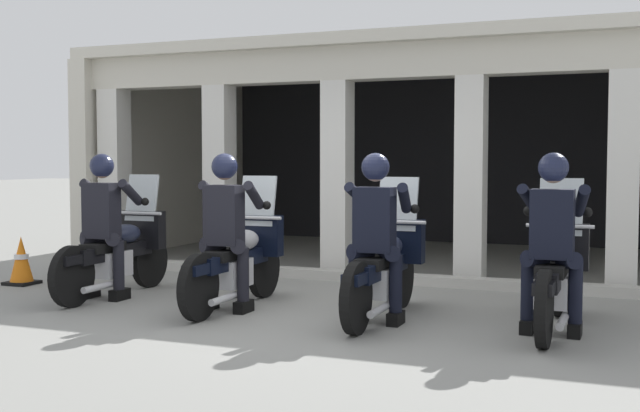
# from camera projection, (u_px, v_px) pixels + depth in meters

# --- Properties ---
(ground_plane) EXTENTS (80.00, 80.00, 0.00)m
(ground_plane) POSITION_uv_depth(u_px,v_px,m) (393.00, 273.00, 10.73)
(ground_plane) COLOR gray
(station_building) EXTENTS (9.96, 5.25, 3.15)m
(station_building) POSITION_uv_depth(u_px,v_px,m) (448.00, 128.00, 12.65)
(station_building) COLOR black
(station_building) RESTS_ON ground
(kerb_strip) EXTENTS (9.46, 0.24, 0.12)m
(kerb_strip) POSITION_uv_depth(u_px,v_px,m) (390.00, 278.00, 9.89)
(kerb_strip) COLOR #B7B5AD
(kerb_strip) RESTS_ON ground
(motorcycle_far_left) EXTENTS (0.62, 2.04, 1.35)m
(motorcycle_far_left) POSITION_uv_depth(u_px,v_px,m) (120.00, 251.00, 9.01)
(motorcycle_far_left) COLOR black
(motorcycle_far_left) RESTS_ON ground
(police_officer_far_left) EXTENTS (0.63, 0.61, 1.58)m
(police_officer_far_left) POSITION_uv_depth(u_px,v_px,m) (103.00, 213.00, 8.72)
(police_officer_far_left) COLOR black
(police_officer_far_left) RESTS_ON ground
(motorcycle_center_left) EXTENTS (0.62, 2.04, 1.35)m
(motorcycle_center_left) POSITION_uv_depth(u_px,v_px,m) (239.00, 258.00, 8.30)
(motorcycle_center_left) COLOR black
(motorcycle_center_left) RESTS_ON ground
(police_officer_center_left) EXTENTS (0.63, 0.61, 1.58)m
(police_officer_center_left) POSITION_uv_depth(u_px,v_px,m) (226.00, 218.00, 8.01)
(police_officer_center_left) COLOR black
(police_officer_center_left) RESTS_ON ground
(motorcycle_center_right) EXTENTS (0.62, 2.04, 1.35)m
(motorcycle_center_right) POSITION_uv_depth(u_px,v_px,m) (385.00, 266.00, 7.72)
(motorcycle_center_right) COLOR black
(motorcycle_center_right) RESTS_ON ground
(police_officer_center_right) EXTENTS (0.63, 0.61, 1.58)m
(police_officer_center_right) POSITION_uv_depth(u_px,v_px,m) (376.00, 223.00, 7.43)
(police_officer_center_right) COLOR black
(police_officer_center_right) RESTS_ON ground
(motorcycle_far_right) EXTENTS (0.62, 2.04, 1.35)m
(motorcycle_far_right) POSITION_uv_depth(u_px,v_px,m) (555.00, 273.00, 7.22)
(motorcycle_far_right) COLOR black
(motorcycle_far_right) RESTS_ON ground
(police_officer_far_right) EXTENTS (0.63, 0.61, 1.58)m
(police_officer_far_right) POSITION_uv_depth(u_px,v_px,m) (553.00, 227.00, 6.93)
(police_officer_far_right) COLOR black
(police_officer_far_right) RESTS_ON ground
(traffic_cone_flank) EXTENTS (0.34, 0.34, 0.59)m
(traffic_cone_flank) POSITION_uv_depth(u_px,v_px,m) (21.00, 261.00, 9.76)
(traffic_cone_flank) COLOR black
(traffic_cone_flank) RESTS_ON ground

